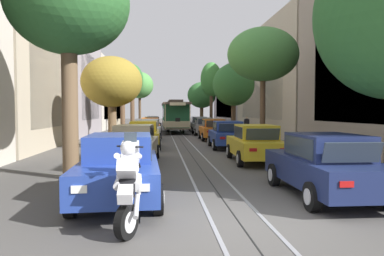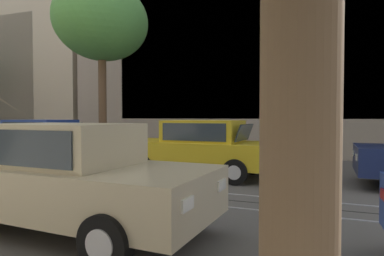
% 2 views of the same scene
% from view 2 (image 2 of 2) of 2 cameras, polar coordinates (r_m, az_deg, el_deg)
% --- Properties ---
extents(building_facade_right, '(5.89, 56.29, 10.64)m').
position_cam_2_polar(building_facade_right, '(26.75, -29.14, 8.58)').
color(building_facade_right, gray).
rests_on(building_facade_right, ground).
extents(parked_car_beige_second_left, '(2.14, 4.42, 1.58)m').
position_cam_2_polar(parked_car_beige_second_left, '(5.41, -20.04, -7.62)').
color(parked_car_beige_second_left, '#C1B28E').
rests_on(parked_car_beige_second_left, ground).
extents(parked_car_yellow_second_right, '(2.11, 4.41, 1.58)m').
position_cam_2_polar(parked_car_yellow_second_right, '(9.70, 1.34, -3.33)').
color(parked_car_yellow_second_right, gold).
rests_on(parked_car_yellow_second_right, ground).
extents(parked_car_blue_mid_right, '(2.11, 4.41, 1.58)m').
position_cam_2_polar(parked_car_blue_mid_right, '(12.88, -24.28, -2.21)').
color(parked_car_blue_mid_right, '#233D93').
rests_on(parked_car_blue_mid_right, ground).
extents(street_tree_kerb_right_second, '(3.89, 3.26, 6.71)m').
position_cam_2_polar(street_tree_kerb_right_second, '(13.66, -14.87, 16.80)').
color(street_tree_kerb_right_second, brown).
rests_on(street_tree_kerb_right_second, ground).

